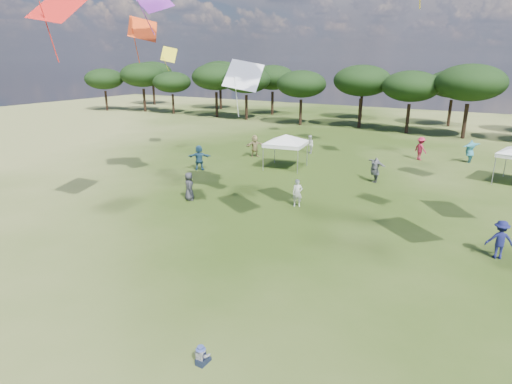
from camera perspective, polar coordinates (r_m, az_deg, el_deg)
tree_line at (r=53.04m, az=25.97°, el=12.87°), size 108.78×17.63×7.77m
tent_left at (r=32.34m, az=4.02°, el=7.45°), size 5.69×5.69×2.89m
toddler at (r=12.55m, az=-7.26°, el=-20.88°), size 0.39×0.44×0.59m
festival_crowd at (r=31.14m, az=15.82°, el=3.50°), size 27.72×20.48×1.92m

